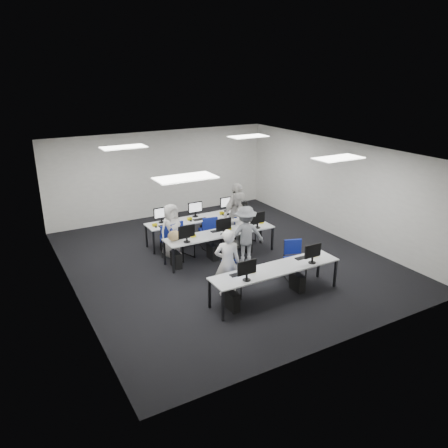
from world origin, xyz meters
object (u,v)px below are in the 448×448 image
chair_5 (168,244)px  photographer (246,235)px  desk_front (276,270)px  student_2 (172,230)px  chair_4 (246,233)px  student_3 (236,214)px  student_1 (238,220)px  chair_3 (212,241)px  chair_1 (294,267)px  chair_7 (235,234)px  chair_6 (208,236)px  chair_0 (231,286)px  desk_mid (220,234)px  student_0 (227,263)px  chair_2 (182,247)px

chair_5 → photographer: (1.62, -1.52, 0.50)m
desk_front → student_2: size_ratio=2.14×
chair_4 → student_3: bearing=159.9°
chair_4 → student_1: bearing=-169.0°
chair_3 → chair_5: bearing=155.6°
chair_1 → chair_7: size_ratio=1.09×
chair_6 → photographer: size_ratio=0.60×
chair_3 → student_3: size_ratio=0.46×
chair_0 → chair_4: (2.14, 2.74, -0.00)m
photographer → chair_0: bearing=64.7°
desk_mid → chair_6: 0.96m
chair_5 → student_0: 2.94m
student_0 → photographer: bearing=-113.5°
desk_front → chair_3: 3.20m
chair_3 → student_0: size_ratio=0.52×
chair_3 → student_2: size_ratio=0.57×
chair_5 → student_3: size_ratio=0.49×
chair_3 → chair_5: (-1.20, 0.35, 0.02)m
desk_mid → chair_1: chair_1 is taller
desk_mid → student_1: 0.97m
chair_1 → student_1: bearing=111.7°
chair_6 → student_2: size_ratio=0.64×
student_0 → student_1: 2.99m
chair_0 → photographer: photographer is taller
chair_4 → student_1: (-0.43, -0.20, 0.56)m
desk_mid → chair_0: (-0.87, -2.08, -0.41)m
chair_2 → chair_3: 0.97m
desk_front → student_1: (0.84, 3.06, 0.14)m
chair_3 → chair_7: 0.93m
student_1 → student_2: (-1.96, 0.33, -0.08)m
chair_5 → photographer: bearing=-25.6°
chair_0 → chair_6: 3.10m
chair_6 → student_3: (0.85, -0.18, 0.62)m
chair_2 → student_0: (0.04, -2.44, 0.50)m
chair_1 → chair_3: size_ratio=1.14×
desk_mid → chair_5: chair_5 is taller
student_2 → student_3: (2.04, -0.10, 0.18)m
desk_mid → chair_6: (0.07, 0.88, -0.38)m
chair_1 → chair_4: (0.27, 2.70, -0.04)m
chair_7 → photographer: bearing=-124.2°
chair_3 → student_0: student_0 is taller
chair_0 → chair_2: (-0.08, 2.55, 0.05)m
chair_6 → student_3: size_ratio=0.52×
desk_mid → chair_0: chair_0 is taller
chair_6 → student_3: student_3 is taller
desk_mid → chair_7: (0.93, 0.75, -0.40)m
desk_mid → chair_2: bearing=153.2°
chair_7 → student_3: student_3 is taller
desk_front → student_0: bearing=144.9°
desk_front → chair_5: size_ratio=3.50×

